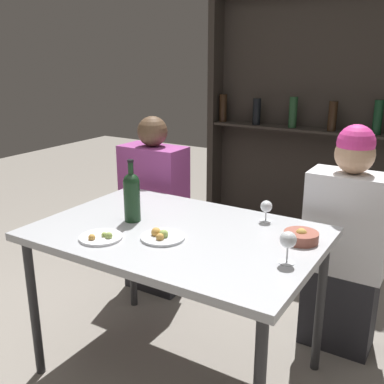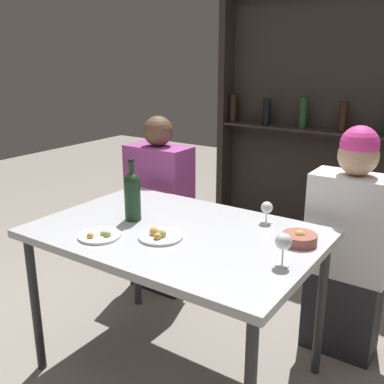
# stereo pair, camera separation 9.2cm
# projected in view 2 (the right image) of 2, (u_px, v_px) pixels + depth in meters

# --- Properties ---
(ground_plane) EXTENTS (10.00, 10.00, 0.00)m
(ground_plane) POSITION_uv_depth(u_px,v_px,m) (178.00, 369.00, 2.29)
(ground_plane) COLOR gray
(dining_table) EXTENTS (1.29, 0.87, 0.76)m
(dining_table) POSITION_uv_depth(u_px,v_px,m) (176.00, 243.00, 2.09)
(dining_table) COLOR #B7BABF
(dining_table) RESTS_ON ground_plane
(wine_rack_wall) EXTENTS (1.85, 0.21, 2.30)m
(wine_rack_wall) POSITION_uv_depth(u_px,v_px,m) (327.00, 104.00, 3.58)
(wine_rack_wall) COLOR #28231E
(wine_rack_wall) RESTS_ON ground_plane
(wine_bottle) EXTENTS (0.08, 0.08, 0.30)m
(wine_bottle) POSITION_uv_depth(u_px,v_px,m) (132.00, 194.00, 2.16)
(wine_bottle) COLOR #19381E
(wine_bottle) RESTS_ON dining_table
(wine_glass_0) EXTENTS (0.06, 0.06, 0.11)m
(wine_glass_0) POSITION_uv_depth(u_px,v_px,m) (267.00, 209.00, 2.14)
(wine_glass_0) COLOR silver
(wine_glass_0) RESTS_ON dining_table
(wine_glass_1) EXTENTS (0.07, 0.07, 0.13)m
(wine_glass_1) POSITION_uv_depth(u_px,v_px,m) (283.00, 243.00, 1.70)
(wine_glass_1) COLOR silver
(wine_glass_1) RESTS_ON dining_table
(food_plate_0) EXTENTS (0.20, 0.20, 0.05)m
(food_plate_0) POSITION_uv_depth(u_px,v_px,m) (160.00, 236.00, 1.97)
(food_plate_0) COLOR silver
(food_plate_0) RESTS_ON dining_table
(food_plate_1) EXTENTS (0.19, 0.19, 0.04)m
(food_plate_1) POSITION_uv_depth(u_px,v_px,m) (100.00, 236.00, 1.98)
(food_plate_1) COLOR white
(food_plate_1) RESTS_ON dining_table
(snack_bowl) EXTENTS (0.15, 0.15, 0.06)m
(snack_bowl) POSITION_uv_depth(u_px,v_px,m) (299.00, 238.00, 1.91)
(snack_bowl) COLOR #995142
(snack_bowl) RESTS_ON dining_table
(seated_person_left) EXTENTS (0.42, 0.22, 1.17)m
(seated_person_left) POSITION_uv_depth(u_px,v_px,m) (160.00, 211.00, 2.96)
(seated_person_left) COLOR #26262B
(seated_person_left) RESTS_ON ground_plane
(seated_person_right) EXTENTS (0.41, 0.22, 1.22)m
(seated_person_right) POSITION_uv_depth(u_px,v_px,m) (348.00, 249.00, 2.30)
(seated_person_right) COLOR #26262B
(seated_person_right) RESTS_ON ground_plane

